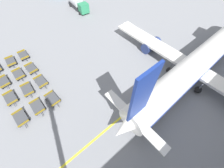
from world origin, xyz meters
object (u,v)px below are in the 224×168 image
Objects in this scene: baggage_dolly_row_mid_a_col_c at (28,90)px; baggage_dolly_row_mid_a_col_d at (38,107)px; baggage_dolly_row_mid_b_col_c at (41,82)px; baggage_dolly_row_near_col_b at (4,82)px; baggage_dolly_row_mid_b_col_d at (53,99)px; baggage_dolly_row_mid_b_col_a at (24,55)px; baggage_dolly_row_mid_b_col_b at (32,69)px; baggage_dolly_row_near_col_c at (11,98)px; baggage_dolly_row_mid_a_col_b at (19,74)px; fuel_tanker_primary at (77,4)px; baggage_dolly_row_near_col_d at (21,118)px; airplane at (198,63)px; baggage_dolly_row_mid_a_col_a at (11,62)px.

baggage_dolly_row_mid_a_col_c is 1.00× the size of baggage_dolly_row_mid_a_col_d.
baggage_dolly_row_mid_a_col_c and baggage_dolly_row_mid_b_col_c have the same top height.
baggage_dolly_row_near_col_b is 9.90m from baggage_dolly_row_mid_b_col_d.
baggage_dolly_row_mid_b_col_a is 8.67m from baggage_dolly_row_mid_b_col_c.
baggage_dolly_row_near_col_c is at bearing -49.81° from baggage_dolly_row_mid_b_col_b.
baggage_dolly_row_near_col_c and baggage_dolly_row_mid_b_col_b have the same top height.
baggage_dolly_row_near_col_c and baggage_dolly_row_mid_a_col_b have the same top height.
baggage_dolly_row_mid_a_col_d is at bearing 0.30° from baggage_dolly_row_mid_a_col_c.
baggage_dolly_row_mid_a_col_d is 0.99× the size of baggage_dolly_row_mid_b_col_d.
fuel_tanker_primary reaches higher than baggage_dolly_row_mid_b_col_a.
baggage_dolly_row_mid_a_col_b is 8.97m from baggage_dolly_row_mid_b_col_d.
baggage_dolly_row_mid_a_col_d is at bearing -28.94° from baggage_dolly_row_mid_b_col_c.
airplane is at bearing 67.64° from baggage_dolly_row_near_col_d.
airplane is at bearing 45.48° from baggage_dolly_row_mid_a_col_a.
baggage_dolly_row_near_col_b is 1.00× the size of baggage_dolly_row_near_col_d.
baggage_dolly_row_near_col_b is 5.02m from baggage_dolly_row_mid_a_col_a.
baggage_dolly_row_mid_b_col_a is (-13.14, 4.94, 0.00)m from baggage_dolly_row_near_col_d.
baggage_dolly_row_near_col_c is 1.00× the size of baggage_dolly_row_mid_b_col_b.
baggage_dolly_row_mid_a_col_a is at bearing -179.56° from baggage_dolly_row_mid_a_col_d.
baggage_dolly_row_mid_a_col_b is at bearing 91.74° from baggage_dolly_row_near_col_b.
baggage_dolly_row_mid_a_col_c is (4.26, 2.54, 0.00)m from baggage_dolly_row_near_col_b.
baggage_dolly_row_near_col_d is 1.00× the size of baggage_dolly_row_mid_a_col_a.
airplane is at bearing 65.23° from baggage_dolly_row_mid_a_col_d.
baggage_dolly_row_mid_b_col_a is at bearing 132.61° from baggage_dolly_row_near_col_b.
baggage_dolly_row_mid_a_col_a is 8.62m from baggage_dolly_row_mid_a_col_c.
baggage_dolly_row_mid_b_col_c is (-15.50, -21.89, -2.37)m from airplane.
baggage_dolly_row_mid_a_col_b is 4.81m from baggage_dolly_row_mid_b_col_c.
baggage_dolly_row_mid_b_col_c is at bearing 90.85° from baggage_dolly_row_near_col_c.
baggage_dolly_row_mid_b_col_b is (-8.55, 4.81, 0.00)m from baggage_dolly_row_near_col_d.
baggage_dolly_row_mid_b_col_d is at bearing 0.24° from baggage_dolly_row_mid_b_col_c.
fuel_tanker_primary is at bearing 134.31° from baggage_dolly_row_near_col_d.
airplane is at bearing 50.98° from baggage_dolly_row_mid_a_col_b.
baggage_dolly_row_mid_a_col_b is 1.00× the size of baggage_dolly_row_mid_a_col_c.
baggage_dolly_row_mid_b_col_d is at bearing 29.25° from baggage_dolly_row_mid_a_col_c.
baggage_dolly_row_mid_a_col_b is at bearing -129.02° from airplane.
baggage_dolly_row_near_col_b is at bearing -47.39° from baggage_dolly_row_mid_b_col_a.
baggage_dolly_row_mid_b_col_c is (4.18, 2.39, 0.00)m from baggage_dolly_row_mid_a_col_b.
baggage_dolly_row_mid_a_col_b is 1.00× the size of baggage_dolly_row_mid_b_col_a.
baggage_dolly_row_near_col_c is at bearing -178.47° from baggage_dolly_row_near_col_d.
baggage_dolly_row_mid_b_col_d is at bearing 0.81° from baggage_dolly_row_mid_b_col_b.
baggage_dolly_row_near_col_d is at bearing -90.03° from baggage_dolly_row_mid_b_col_d.
baggage_dolly_row_mid_a_col_b and baggage_dolly_row_mid_a_col_c have the same top height.
baggage_dolly_row_mid_a_col_b is at bearing -55.32° from fuel_tanker_primary.
baggage_dolly_row_mid_a_col_a is 12.76m from baggage_dolly_row_mid_a_col_d.
baggage_dolly_row_mid_b_col_b is 8.56m from baggage_dolly_row_mid_b_col_d.
baggage_dolly_row_near_col_b is 2.56m from baggage_dolly_row_mid_a_col_b.
baggage_dolly_row_mid_b_col_c is at bearing -45.20° from fuel_tanker_primary.
baggage_dolly_row_mid_b_col_c is (-0.16, 2.40, 0.00)m from baggage_dolly_row_mid_a_col_c.
airplane is 11.56× the size of baggage_dolly_row_mid_a_col_c.
baggage_dolly_row_mid_a_col_b and baggage_dolly_row_mid_b_col_b have the same top height.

